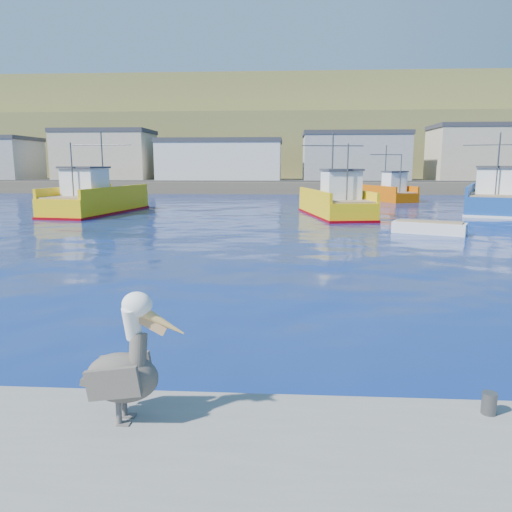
{
  "coord_description": "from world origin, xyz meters",
  "views": [
    {
      "loc": [
        0.25,
        -9.87,
        3.82
      ],
      "look_at": [
        -0.65,
        4.06,
        1.28
      ],
      "focal_mm": 35.0,
      "sensor_mm": 36.0,
      "label": 1
    }
  ],
  "objects": [
    {
      "name": "trawler_yellow_b",
      "position": [
        3.86,
        28.34,
        0.98
      ],
      "size": [
        5.3,
        10.66,
        6.37
      ],
      "color": "yellow",
      "rests_on": "ground"
    },
    {
      "name": "far_shore",
      "position": [
        0.0,
        109.2,
        8.98
      ],
      "size": [
        200.0,
        81.0,
        24.0
      ],
      "color": "brown",
      "rests_on": "ground"
    },
    {
      "name": "ground",
      "position": [
        0.0,
        0.0,
        0.0
      ],
      "size": [
        260.0,
        260.0,
        0.0
      ],
      "primitive_type": "plane",
      "color": "#071356",
      "rests_on": "ground"
    },
    {
      "name": "boat_orange",
      "position": [
        11.19,
        45.29,
        0.99
      ],
      "size": [
        5.27,
        7.91,
        5.96
      ],
      "color": "#C14D02",
      "rests_on": "ground"
    },
    {
      "name": "dock_bollards",
      "position": [
        0.6,
        -3.4,
        0.65
      ],
      "size": [
        36.2,
        0.2,
        0.3
      ],
      "color": "#4C4C4C",
      "rests_on": "dock"
    },
    {
      "name": "trawler_blue",
      "position": [
        17.27,
        32.56,
        1.07
      ],
      "size": [
        8.29,
        12.53,
        6.58
      ],
      "color": "navy",
      "rests_on": "ground"
    },
    {
      "name": "pelican",
      "position": [
        -1.83,
        -3.89,
        1.25
      ],
      "size": [
        1.42,
        0.6,
        1.75
      ],
      "color": "#595451",
      "rests_on": "dock"
    },
    {
      "name": "skiff_mid",
      "position": [
        8.26,
        18.82,
        0.28
      ],
      "size": [
        4.18,
        2.89,
        0.86
      ],
      "color": "silver",
      "rests_on": "ground"
    },
    {
      "name": "trawler_yellow_a",
      "position": [
        -15.23,
        29.48,
        1.05
      ],
      "size": [
        5.49,
        11.89,
        6.54
      ],
      "color": "yellow",
      "rests_on": "ground"
    }
  ]
}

